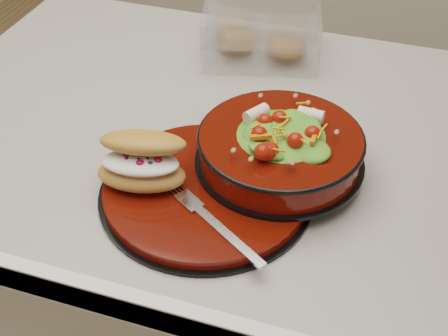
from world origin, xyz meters
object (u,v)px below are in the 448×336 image
(pastry_box, at_px, (261,34))
(island_counter, at_px, (270,312))
(fork, at_px, (216,225))
(salad_bowl, at_px, (281,142))
(croissant, at_px, (142,161))
(dinner_plate, at_px, (206,190))

(pastry_box, bearing_deg, island_counter, -80.33)
(fork, distance_m, pastry_box, 0.48)
(pastry_box, bearing_deg, salad_bowl, -84.02)
(island_counter, distance_m, croissant, 0.56)
(island_counter, xyz_separation_m, croissant, (-0.16, -0.18, 0.50))
(island_counter, height_order, croissant, croissant)
(salad_bowl, relative_size, fork, 1.61)
(salad_bowl, bearing_deg, pastry_box, 110.12)
(island_counter, xyz_separation_m, pastry_box, (-0.11, 0.24, 0.49))
(salad_bowl, bearing_deg, dinner_plate, -136.36)
(croissant, height_order, fork, croissant)
(croissant, relative_size, pastry_box, 0.56)
(fork, bearing_deg, pastry_box, 41.40)
(island_counter, height_order, fork, fork)
(salad_bowl, xyz_separation_m, fork, (-0.05, -0.15, -0.04))
(pastry_box, bearing_deg, fork, -95.41)
(island_counter, bearing_deg, fork, -98.03)
(dinner_plate, relative_size, salad_bowl, 1.23)
(dinner_plate, distance_m, fork, 0.08)
(dinner_plate, bearing_deg, croissant, -167.86)
(salad_bowl, distance_m, croissant, 0.20)
(island_counter, relative_size, pastry_box, 5.11)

